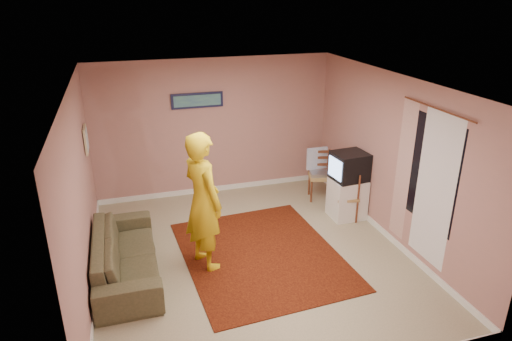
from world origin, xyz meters
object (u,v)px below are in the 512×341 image
object	(u,v)px
chair_a	(321,171)
sofa	(126,255)
person	(203,201)
crt_tv	(349,166)
chair_b	(346,191)
tv_cabinet	(347,198)

from	to	relation	value
chair_a	sofa	bearing A→B (deg)	-141.37
chair_a	person	distance (m)	3.00
chair_a	sofa	xyz separation A→B (m)	(-3.61, -1.51, -0.25)
crt_tv	chair_b	size ratio (longest dim) A/B	1.26
tv_cabinet	sofa	bearing A→B (deg)	-169.67
chair_b	person	distance (m)	2.71
tv_cabinet	crt_tv	bearing A→B (deg)	-175.35
crt_tv	chair_a	xyz separation A→B (m)	(-0.13, 0.83, -0.39)
tv_cabinet	chair_a	world-z (taller)	chair_a
person	tv_cabinet	bearing A→B (deg)	-96.25
tv_cabinet	chair_b	world-z (taller)	chair_b
tv_cabinet	chair_b	size ratio (longest dim) A/B	1.50
tv_cabinet	sofa	size ratio (longest dim) A/B	0.33
chair_b	chair_a	bearing A→B (deg)	-164.07
sofa	chair_a	bearing A→B (deg)	-67.09
chair_b	sofa	world-z (taller)	chair_b
tv_cabinet	crt_tv	xyz separation A→B (m)	(-0.01, -0.00, 0.59)
chair_a	person	size ratio (longest dim) A/B	0.25
chair_b	sofa	distance (m)	3.75
chair_a	chair_b	bearing A→B (deg)	-69.30
tv_cabinet	sofa	world-z (taller)	tv_cabinet
tv_cabinet	chair_a	xyz separation A→B (m)	(-0.14, 0.83, 0.21)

